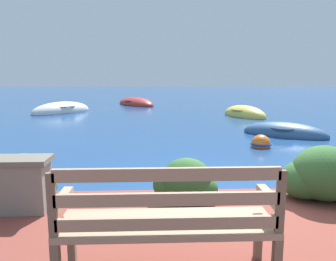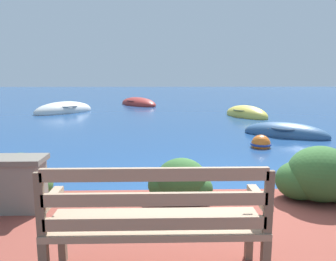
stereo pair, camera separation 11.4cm
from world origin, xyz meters
name	(u,v)px [view 2 (the right image)]	position (x,y,z in m)	size (l,w,h in m)	color
ground_plane	(228,205)	(0.00, 0.00, 0.00)	(80.00, 80.00, 0.00)	navy
park_bench	(156,219)	(-0.96, -1.94, 0.71)	(1.63, 0.48, 0.93)	brown
hedge_clump_far_left	(19,179)	(-2.67, -0.26, 0.47)	(0.85, 0.61, 0.58)	#38662D
hedge_clump_left	(180,183)	(-0.67, -0.39, 0.45)	(0.79, 0.57, 0.54)	#2D5628
hedge_clump_centre	(319,177)	(1.02, -0.41, 0.52)	(1.00, 0.72, 0.68)	#2D5628
rowboat_nearest	(285,134)	(2.69, 4.94, 0.06)	(2.52, 2.12, 0.67)	#2D517A
rowboat_mid	(246,115)	(2.68, 9.20, 0.07)	(1.94, 2.55, 0.80)	#DBC64C
rowboat_far	(64,111)	(-5.32, 10.83, 0.07)	(2.86, 3.05, 0.87)	silver
rowboat_outer	(138,104)	(-2.13, 14.37, 0.06)	(2.77, 3.23, 0.75)	#9E2D28
mooring_buoy	(261,144)	(1.52, 3.46, 0.08)	(0.50, 0.50, 0.46)	orange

